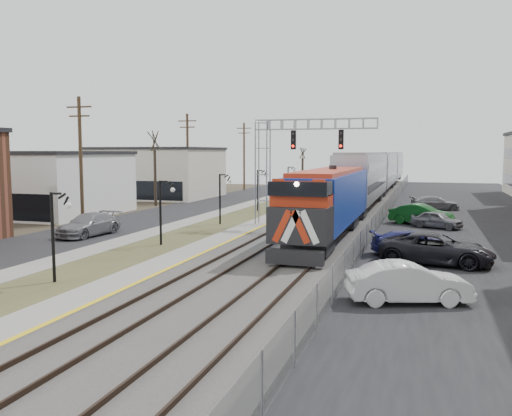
% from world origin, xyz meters
% --- Properties ---
extents(street_west, '(7.00, 120.00, 0.04)m').
position_xyz_m(street_west, '(-11.50, 35.00, 0.02)').
color(street_west, black).
rests_on(street_west, ground).
extents(sidewalk, '(2.00, 120.00, 0.08)m').
position_xyz_m(sidewalk, '(-7.00, 35.00, 0.04)').
color(sidewalk, gray).
rests_on(sidewalk, ground).
extents(grass_median, '(4.00, 120.00, 0.06)m').
position_xyz_m(grass_median, '(-4.00, 35.00, 0.03)').
color(grass_median, '#474B28').
rests_on(grass_median, ground).
extents(platform, '(2.00, 120.00, 0.24)m').
position_xyz_m(platform, '(-1.00, 35.00, 0.12)').
color(platform, gray).
rests_on(platform, ground).
extents(ballast_bed, '(8.00, 120.00, 0.20)m').
position_xyz_m(ballast_bed, '(4.00, 35.00, 0.10)').
color(ballast_bed, '#595651').
rests_on(ballast_bed, ground).
extents(parking_lot, '(16.00, 120.00, 0.04)m').
position_xyz_m(parking_lot, '(16.00, 35.00, 0.02)').
color(parking_lot, black).
rests_on(parking_lot, ground).
extents(platform_edge, '(0.24, 120.00, 0.01)m').
position_xyz_m(platform_edge, '(-0.12, 35.00, 0.24)').
color(platform_edge, gold).
rests_on(platform_edge, platform).
extents(track_near, '(1.58, 120.00, 0.15)m').
position_xyz_m(track_near, '(2.00, 35.00, 0.28)').
color(track_near, '#2D2119').
rests_on(track_near, ballast_bed).
extents(track_far, '(1.58, 120.00, 0.15)m').
position_xyz_m(track_far, '(5.50, 35.00, 0.28)').
color(track_far, '#2D2119').
rests_on(track_far, ballast_bed).
extents(train, '(3.00, 85.85, 5.33)m').
position_xyz_m(train, '(5.50, 57.82, 2.92)').
color(train, '#13309F').
rests_on(train, ground).
extents(signal_gantry, '(9.00, 1.07, 8.15)m').
position_xyz_m(signal_gantry, '(1.22, 27.99, 5.59)').
color(signal_gantry, gray).
rests_on(signal_gantry, ground).
extents(lampposts, '(0.14, 62.14, 4.00)m').
position_xyz_m(lampposts, '(-4.00, 18.29, 2.00)').
color(lampposts, black).
rests_on(lampposts, ground).
extents(utility_poles, '(0.28, 80.28, 10.00)m').
position_xyz_m(utility_poles, '(-14.50, 25.00, 5.00)').
color(utility_poles, '#4C3823').
rests_on(utility_poles, ground).
extents(fence, '(0.04, 120.00, 1.60)m').
position_xyz_m(fence, '(8.20, 35.00, 0.80)').
color(fence, gray).
rests_on(fence, ground).
extents(buildings_west, '(14.00, 67.00, 7.00)m').
position_xyz_m(buildings_west, '(-21.00, 24.21, 3.01)').
color(buildings_west, beige).
rests_on(buildings_west, ground).
extents(bare_trees, '(12.30, 42.30, 5.95)m').
position_xyz_m(bare_trees, '(-12.66, 38.91, 2.70)').
color(bare_trees, '#382D23').
rests_on(bare_trees, ground).
extents(car_lot_b, '(4.89, 2.91, 1.52)m').
position_xyz_m(car_lot_b, '(10.86, 9.35, 0.76)').
color(car_lot_b, silver).
rests_on(car_lot_b, ground).
extents(car_lot_c, '(5.91, 3.24, 1.57)m').
position_xyz_m(car_lot_c, '(11.99, 17.11, 0.78)').
color(car_lot_c, black).
rests_on(car_lot_c, ground).
extents(car_lot_d, '(4.91, 3.19, 1.32)m').
position_xyz_m(car_lot_d, '(10.80, 19.39, 0.66)').
color(car_lot_d, navy).
rests_on(car_lot_d, ground).
extents(car_lot_e, '(4.05, 2.92, 1.28)m').
position_xyz_m(car_lot_e, '(12.27, 30.86, 0.64)').
color(car_lot_e, slate).
rests_on(car_lot_e, ground).
extents(car_lot_f, '(5.12, 2.93, 1.60)m').
position_xyz_m(car_lot_f, '(11.14, 32.61, 0.80)').
color(car_lot_f, '#0E4717').
rests_on(car_lot_f, ground).
extents(car_street_b, '(2.57, 5.37, 1.51)m').
position_xyz_m(car_street_b, '(-10.43, 19.90, 0.76)').
color(car_street_b, slate).
rests_on(car_street_b, ground).
extents(car_lot_g, '(5.03, 3.21, 1.36)m').
position_xyz_m(car_lot_g, '(12.31, 44.20, 0.68)').
color(car_lot_g, gray).
rests_on(car_lot_g, ground).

